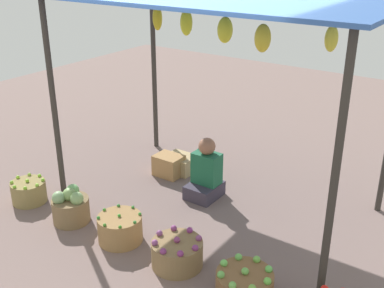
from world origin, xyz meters
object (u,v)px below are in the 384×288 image
object	(u,v)px
basket_green_apples	(244,285)
basket_purple_onions	(177,253)
vendor_person	(206,175)
wooden_crate_stacked_rear	(181,163)
wooden_crate_near_vendor	(169,165)
basket_green_chilies	(120,228)
basket_limes	(29,192)
basket_cabbages	(71,207)

from	to	relation	value
basket_green_apples	basket_purple_onions	bearing A→B (deg)	177.12
vendor_person	wooden_crate_stacked_rear	distance (m)	0.81
wooden_crate_near_vendor	basket_purple_onions	bearing A→B (deg)	-50.13
basket_green_apples	basket_green_chilies	bearing A→B (deg)	178.78
vendor_person	basket_purple_onions	distance (m)	1.44
basket_green_apples	basket_limes	bearing A→B (deg)	179.87
basket_limes	basket_green_apples	distance (m)	3.02
basket_limes	basket_green_chilies	xyz separation A→B (m)	(1.49, 0.03, 0.01)
basket_green_apples	wooden_crate_near_vendor	distance (m)	2.59
vendor_person	wooden_crate_near_vendor	size ratio (longest dim) A/B	2.09
basket_green_chilies	basket_limes	bearing A→B (deg)	-179.02
basket_cabbages	basket_green_apples	world-z (taller)	basket_cabbages
wooden_crate_near_vendor	basket_green_chilies	bearing A→B (deg)	-71.13
basket_green_apples	vendor_person	bearing A→B (deg)	133.99
vendor_person	basket_green_apples	xyz separation A→B (m)	(1.32, -1.37, -0.16)
basket_green_apples	basket_cabbages	bearing A→B (deg)	-179.91
basket_green_chilies	wooden_crate_near_vendor	distance (m)	1.63
basket_limes	wooden_crate_near_vendor	world-z (taller)	basket_limes
basket_limes	basket_green_chilies	distance (m)	1.49
basket_limes	basket_purple_onions	distance (m)	2.25
basket_cabbages	basket_green_apples	xyz separation A→B (m)	(2.26, 0.00, -0.05)
vendor_person	basket_limes	bearing A→B (deg)	-141.41
basket_limes	wooden_crate_near_vendor	size ratio (longest dim) A/B	1.12
basket_green_chilies	basket_purple_onions	bearing A→B (deg)	0.50
basket_green_chilies	wooden_crate_stacked_rear	bearing A→B (deg)	105.11
basket_green_chilies	wooden_crate_near_vendor	world-z (taller)	basket_green_chilies
basket_cabbages	basket_green_apples	distance (m)	2.26
vendor_person	basket_green_chilies	distance (m)	1.36
wooden_crate_near_vendor	wooden_crate_stacked_rear	xyz separation A→B (m)	(0.06, 0.19, -0.03)
vendor_person	basket_green_apples	distance (m)	1.91
vendor_person	basket_purple_onions	xyz separation A→B (m)	(0.54, -1.33, -0.16)
basket_limes	basket_green_chilies	world-z (taller)	basket_green_chilies
basket_cabbages	wooden_crate_near_vendor	world-z (taller)	basket_cabbages
wooden_crate_stacked_rear	basket_green_chilies	bearing A→B (deg)	-74.89
vendor_person	wooden_crate_near_vendor	world-z (taller)	vendor_person
basket_limes	wooden_crate_stacked_rear	world-z (taller)	basket_limes
basket_cabbages	basket_green_chilies	xyz separation A→B (m)	(0.72, 0.04, -0.04)
wooden_crate_near_vendor	wooden_crate_stacked_rear	distance (m)	0.20
wooden_crate_near_vendor	wooden_crate_stacked_rear	size ratio (longest dim) A/B	0.91
basket_limes	basket_cabbages	xyz separation A→B (m)	(0.77, -0.01, 0.05)
basket_cabbages	wooden_crate_stacked_rear	bearing A→B (deg)	81.72
basket_green_chilies	basket_purple_onions	world-z (taller)	same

